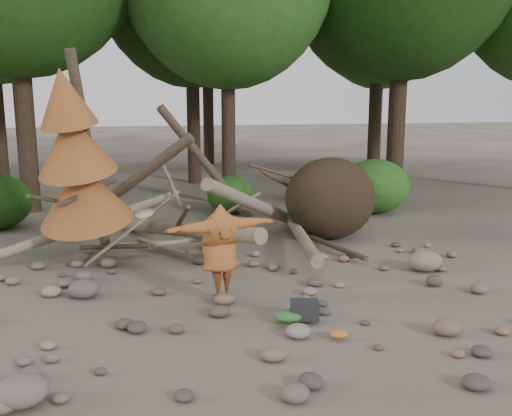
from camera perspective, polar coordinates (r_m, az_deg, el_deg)
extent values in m
plane|color=#514C44|center=(9.38, 1.36, -10.20)|extent=(120.00, 120.00, 0.00)
ellipsoid|color=#332619|center=(13.84, 7.45, 0.95)|extent=(2.20, 1.87, 1.98)
cylinder|color=gray|center=(12.55, -7.24, -2.14)|extent=(2.61, 5.11, 1.08)
cylinder|color=gray|center=(13.25, 0.26, 0.19)|extent=(3.18, 3.71, 1.90)
cylinder|color=brown|center=(13.22, -12.91, 2.09)|extent=(3.08, 1.91, 2.49)
cylinder|color=gray|center=(12.91, 4.43, -2.63)|extent=(1.13, 4.98, 0.43)
cylinder|color=brown|center=(13.49, -4.88, 4.22)|extent=(2.39, 1.03, 2.89)
cylinder|color=gray|center=(12.78, -16.35, -1.58)|extent=(3.71, 0.86, 1.20)
cylinder|color=#4C3F30|center=(12.37, -14.07, -3.79)|extent=(1.52, 1.70, 0.49)
cylinder|color=gray|center=(13.34, -2.44, -0.18)|extent=(1.57, 0.85, 0.69)
cylinder|color=#4C3F30|center=(14.12, 3.58, 2.09)|extent=(1.92, 1.25, 1.10)
cylinder|color=gray|center=(12.84, -8.46, 2.44)|extent=(0.37, 1.42, 0.85)
cylinder|color=#4C3F30|center=(12.87, 7.37, -3.64)|extent=(0.79, 2.54, 0.12)
cylinder|color=gray|center=(12.02, -5.99, -3.20)|extent=(1.78, 1.11, 0.29)
cylinder|color=#4C3F30|center=(12.35, -16.32, 5.05)|extent=(0.67, 1.13, 4.35)
cone|color=brown|center=(12.14, -16.96, 1.58)|extent=(2.06, 2.13, 1.86)
cone|color=brown|center=(11.82, -17.81, 6.18)|extent=(1.71, 1.78, 1.65)
cone|color=brown|center=(11.61, -18.62, 10.50)|extent=(1.23, 1.30, 1.41)
cylinder|color=#38281C|center=(18.22, -22.50, 13.66)|extent=(0.56, 0.56, 8.96)
cylinder|color=#38281C|center=(17.95, -2.81, 11.61)|extent=(0.44, 0.44, 7.14)
cylinder|color=#38281C|center=(20.48, 14.17, 14.46)|extent=(0.60, 0.60, 9.45)
cylinder|color=#38281C|center=(22.84, -6.36, 13.20)|extent=(0.52, 0.52, 8.54)
cylinder|color=#38281C|center=(24.49, 11.91, 12.40)|extent=(0.50, 0.50, 8.12)
cylinder|color=#38281C|center=(29.28, -4.84, 12.95)|extent=(0.54, 0.54, 8.75)
cylinder|color=#38281C|center=(31.37, 12.17, 11.79)|extent=(0.46, 0.46, 7.84)
ellipsoid|color=#265819|center=(31.71, 12.50, 19.29)|extent=(7.17, 7.17, 8.60)
ellipsoid|color=#265819|center=(16.78, -2.54, 1.32)|extent=(1.40, 1.40, 1.12)
ellipsoid|color=#2F6920|center=(17.24, 11.82, 2.17)|extent=(2.00, 2.00, 1.60)
imported|color=#9D5323|center=(9.53, -3.61, -4.30)|extent=(2.03, 0.90, 1.59)
cylinder|color=tan|center=(8.71, -11.11, -0.57)|extent=(0.33, 0.33, 0.14)
cube|color=black|center=(8.89, 4.87, -10.47)|extent=(0.48, 0.38, 0.29)
ellipsoid|color=#2F6729|center=(8.83, 3.27, -11.02)|extent=(0.44, 0.37, 0.17)
ellipsoid|color=#BE6E20|center=(8.38, 8.29, -12.66)|extent=(0.27, 0.22, 0.10)
ellipsoid|color=#6B6559|center=(7.17, -22.41, -16.54)|extent=(0.60, 0.54, 0.36)
ellipsoid|color=brown|center=(8.87, 18.55, -11.21)|extent=(0.42, 0.38, 0.25)
ellipsoid|color=gray|center=(11.82, 16.55, -5.09)|extent=(0.68, 0.62, 0.41)
ellipsoid|color=#5C544D|center=(10.31, -16.84, -7.74)|extent=(0.54, 0.48, 0.32)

